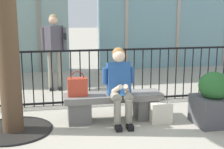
% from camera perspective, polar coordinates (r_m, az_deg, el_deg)
% --- Properties ---
extents(ground_plane, '(60.00, 60.00, 0.00)m').
position_cam_1_polar(ground_plane, '(5.09, 0.22, -8.52)').
color(ground_plane, '#A8A091').
extents(stone_bench, '(1.60, 0.44, 0.45)m').
position_cam_1_polar(stone_bench, '(5.01, 0.22, -5.60)').
color(stone_bench, slate).
rests_on(stone_bench, ground).
extents(seated_person_with_phone, '(0.52, 0.66, 1.21)m').
position_cam_1_polar(seated_person_with_phone, '(4.80, 1.44, -1.67)').
color(seated_person_with_phone, gray).
rests_on(seated_person_with_phone, ground).
extents(handbag_on_bench, '(0.31, 0.17, 0.40)m').
position_cam_1_polar(handbag_on_bench, '(4.83, -6.52, -2.26)').
color(handbag_on_bench, '#B23823').
rests_on(handbag_on_bench, stone_bench).
extents(shopping_bag, '(0.34, 0.15, 0.44)m').
position_cam_1_polar(shopping_bag, '(4.97, 9.22, -7.09)').
color(shopping_bag, beige).
rests_on(shopping_bag, ground).
extents(bystander_at_railing, '(0.55, 0.42, 1.71)m').
position_cam_1_polar(bystander_at_railing, '(6.96, -10.79, 5.23)').
color(bystander_at_railing, gray).
rests_on(bystander_at_railing, ground).
extents(plaza_railing, '(7.99, 0.04, 1.07)m').
position_cam_1_polar(plaza_railing, '(5.89, -1.68, -0.27)').
color(plaza_railing, black).
rests_on(plaza_railing, ground).
extents(planter, '(0.58, 0.58, 0.85)m').
position_cam_1_polar(planter, '(5.05, 18.53, -4.64)').
color(planter, '#4C4C51').
rests_on(planter, ground).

